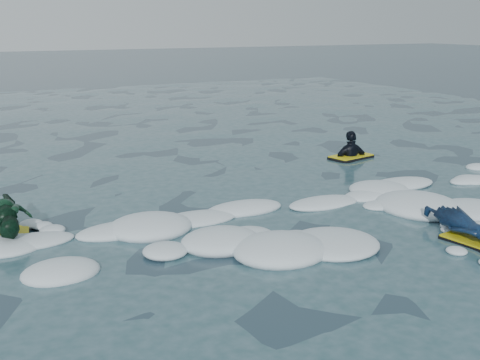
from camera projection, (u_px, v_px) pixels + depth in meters
name	position (u px, v px, depth m)	size (l,w,h in m)	color
ground	(270.00, 251.00, 7.80)	(120.00, 120.00, 0.00)	#172B37
foam_band	(235.00, 227.00, 8.69)	(12.00, 3.10, 0.30)	white
prone_woman_unit	(469.00, 227.00, 8.10)	(0.77, 1.54, 0.38)	black
prone_child_unit	(7.00, 218.00, 8.26)	(0.65, 1.33, 0.52)	black
waiting_rider_unit	(351.00, 163.00, 13.10)	(1.07, 0.73, 1.46)	black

